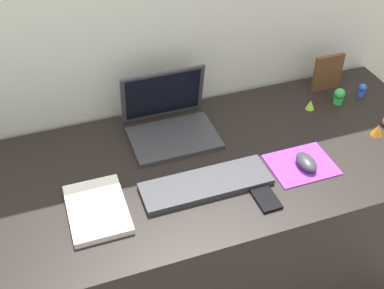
% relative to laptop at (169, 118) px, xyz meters
% --- Properties ---
extents(back_wall, '(2.99, 0.05, 1.68)m').
position_rel_laptop_xyz_m(back_wall, '(0.02, 0.19, 0.04)').
color(back_wall, beige).
rests_on(back_wall, ground_plane).
extents(desk, '(1.79, 0.70, 0.74)m').
position_rel_laptop_xyz_m(desk, '(0.02, -0.20, -0.42)').
color(desk, black).
rests_on(desk, ground_plane).
extents(laptop, '(0.30, 0.25, 0.21)m').
position_rel_laptop_xyz_m(laptop, '(0.00, 0.00, 0.00)').
color(laptop, '#333338').
rests_on(laptop, desk).
extents(keyboard, '(0.41, 0.13, 0.02)m').
position_rel_laptop_xyz_m(keyboard, '(0.02, -0.31, -0.04)').
color(keyboard, '#333338').
rests_on(keyboard, desk).
extents(mousepad, '(0.21, 0.17, 0.00)m').
position_rel_laptop_xyz_m(mousepad, '(0.35, -0.32, -0.05)').
color(mousepad, purple).
rests_on(mousepad, desk).
extents(mouse, '(0.06, 0.10, 0.03)m').
position_rel_laptop_xyz_m(mouse, '(0.36, -0.33, -0.03)').
color(mouse, '#333338').
rests_on(mouse, mousepad).
extents(cell_phone, '(0.07, 0.13, 0.01)m').
position_rel_laptop_xyz_m(cell_phone, '(0.17, -0.41, -0.05)').
color(cell_phone, black).
rests_on(cell_phone, desk).
extents(notebook_pad, '(0.17, 0.24, 0.02)m').
position_rel_laptop_xyz_m(notebook_pad, '(-0.32, -0.30, -0.04)').
color(notebook_pad, silver).
rests_on(notebook_pad, desk).
extents(picture_frame, '(0.12, 0.02, 0.15)m').
position_rel_laptop_xyz_m(picture_frame, '(0.66, 0.05, 0.02)').
color(picture_frame, brown).
rests_on(picture_frame, desk).
extents(toy_figurine_orange, '(0.04, 0.04, 0.04)m').
position_rel_laptop_xyz_m(toy_figurine_orange, '(0.68, -0.27, -0.03)').
color(toy_figurine_orange, orange).
rests_on(toy_figurine_orange, desk).
extents(toy_figurine_blue, '(0.03, 0.03, 0.05)m').
position_rel_laptop_xyz_m(toy_figurine_blue, '(0.77, -0.04, -0.03)').
color(toy_figurine_blue, blue).
rests_on(toy_figurine_blue, desk).
extents(toy_figurine_green, '(0.04, 0.04, 0.06)m').
position_rel_laptop_xyz_m(toy_figurine_green, '(0.66, -0.05, -0.02)').
color(toy_figurine_green, green).
rests_on(toy_figurine_green, desk).
extents(toy_figurine_lime, '(0.03, 0.03, 0.04)m').
position_rel_laptop_xyz_m(toy_figurine_lime, '(0.54, -0.05, -0.04)').
color(toy_figurine_lime, '#8CDB33').
rests_on(toy_figurine_lime, desk).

